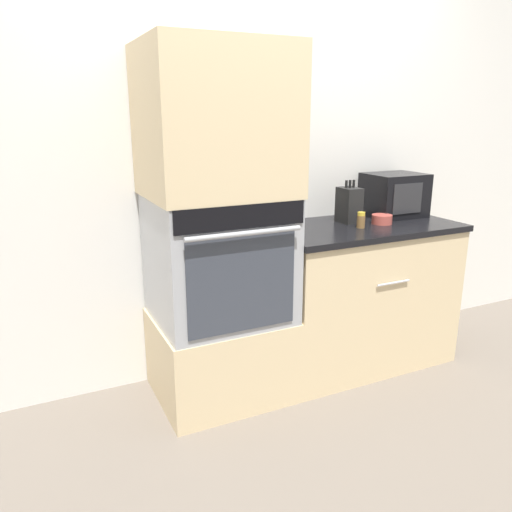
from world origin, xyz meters
TOP-DOWN VIEW (x-y plane):
  - ground_plane at (0.00, 0.00)m, footprint 12.00×12.00m
  - wall_back at (0.00, 0.63)m, footprint 8.00×0.05m
  - oven_cabinet_base at (-0.35, 0.30)m, footprint 0.70×0.60m
  - wall_oven at (-0.35, 0.30)m, footprint 0.67×0.64m
  - oven_cabinet_upper at (-0.35, 0.30)m, footprint 0.70×0.60m
  - counter_unit at (0.56, 0.30)m, footprint 1.14×0.63m
  - microwave at (0.89, 0.42)m, footprint 0.35×0.30m
  - knife_block at (0.52, 0.38)m, footprint 0.11×0.14m
  - bowl at (0.67, 0.26)m, footprint 0.12×0.12m
  - condiment_jar_near at (0.49, 0.22)m, footprint 0.05×0.05m
  - condiment_jar_mid at (0.07, 0.52)m, footprint 0.05×0.05m

SIDE VIEW (x-z plane):
  - ground_plane at x=0.00m, z-range 0.00..0.00m
  - oven_cabinet_base at x=-0.35m, z-range 0.00..0.46m
  - counter_unit at x=0.56m, z-range 0.00..0.88m
  - wall_oven at x=-0.35m, z-range 0.46..1.11m
  - bowl at x=0.67m, z-range 0.88..0.93m
  - condiment_jar_near at x=0.49m, z-range 0.88..0.97m
  - condiment_jar_mid at x=0.07m, z-range 0.88..0.97m
  - knife_block at x=0.52m, z-range 0.86..1.11m
  - microwave at x=0.89m, z-range 0.88..1.15m
  - wall_back at x=0.00m, z-range 0.00..2.50m
  - oven_cabinet_upper at x=-0.35m, z-range 1.11..1.83m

